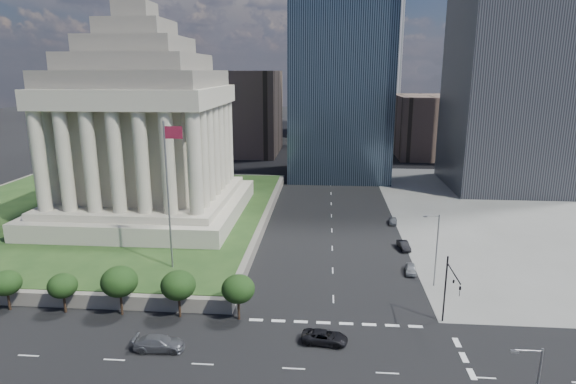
# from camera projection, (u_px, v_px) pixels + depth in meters

# --- Properties ---
(ground) EXTENTS (500.00, 500.00, 0.00)m
(ground) POSITION_uv_depth(u_px,v_px,m) (330.00, 171.00, 138.12)
(ground) COLOR black
(ground) RESTS_ON ground
(sidewalk_ne) EXTENTS (68.00, 90.00, 0.03)m
(sidewalk_ne) POSITION_uv_depth(u_px,v_px,m) (563.00, 215.00, 95.86)
(sidewalk_ne) COLOR slate
(sidewalk_ne) RESTS_ON ground
(plaza_terrace) EXTENTS (66.00, 70.00, 1.80)m
(plaza_terrace) POSITION_uv_depth(u_px,v_px,m) (99.00, 215.00, 93.12)
(plaza_terrace) COLOR slate
(plaza_terrace) RESTS_ON ground
(plaza_lawn) EXTENTS (64.00, 68.00, 0.10)m
(plaza_lawn) POSITION_uv_depth(u_px,v_px,m) (98.00, 210.00, 92.89)
(plaza_lawn) COLOR #1F3B18
(plaza_lawn) RESTS_ON plaza_terrace
(war_memorial) EXTENTS (34.00, 34.00, 39.00)m
(war_memorial) POSITION_uv_depth(u_px,v_px,m) (142.00, 109.00, 85.29)
(war_memorial) COLOR #A8A18D
(war_memorial) RESTS_ON plaza_lawn
(flagpole) EXTENTS (2.52, 0.24, 20.00)m
(flagpole) POSITION_uv_depth(u_px,v_px,m) (169.00, 188.00, 63.18)
(flagpole) COLOR slate
(flagpole) RESTS_ON plaza_lawn
(tree_row) EXTENTS (53.00, 4.00, 6.00)m
(tree_row) POSITION_uv_depth(u_px,v_px,m) (35.00, 288.00, 57.08)
(tree_row) COLOR black
(tree_row) RESTS_ON ground
(midrise_glass) EXTENTS (26.00, 26.00, 60.00)m
(midrise_glass) POSITION_uv_depth(u_px,v_px,m) (341.00, 63.00, 125.76)
(midrise_glass) COLOR black
(midrise_glass) RESTS_ON ground
(building_filler_ne) EXTENTS (20.00, 30.00, 20.00)m
(building_filler_ne) POSITION_uv_depth(u_px,v_px,m) (426.00, 126.00, 162.14)
(building_filler_ne) COLOR brown
(building_filler_ne) RESTS_ON ground
(building_filler_nw) EXTENTS (24.00, 30.00, 28.00)m
(building_filler_nw) POSITION_uv_depth(u_px,v_px,m) (244.00, 112.00, 166.02)
(building_filler_nw) COLOR brown
(building_filler_nw) RESTS_ON ground
(traffic_signal_ne) EXTENTS (0.30, 5.74, 8.00)m
(traffic_signal_ne) POSITION_uv_depth(u_px,v_px,m) (450.00, 286.00, 52.46)
(traffic_signal_ne) COLOR black
(traffic_signal_ne) RESTS_ON ground
(street_lamp_north) EXTENTS (2.13, 0.22, 10.00)m
(street_lamp_north) POSITION_uv_depth(u_px,v_px,m) (436.00, 246.00, 63.22)
(street_lamp_north) COLOR slate
(street_lamp_north) RESTS_ON ground
(pickup_truck) EXTENTS (2.77, 5.12, 1.36)m
(pickup_truck) POSITION_uv_depth(u_px,v_px,m) (325.00, 337.00, 50.88)
(pickup_truck) COLOR black
(pickup_truck) RESTS_ON ground
(suv_grey) EXTENTS (5.37, 2.40, 1.53)m
(suv_grey) POSITION_uv_depth(u_px,v_px,m) (159.00, 343.00, 49.59)
(suv_grey) COLOR #4C4E53
(suv_grey) RESTS_ON ground
(parked_sedan_near) EXTENTS (1.94, 3.89, 1.27)m
(parked_sedan_near) POSITION_uv_depth(u_px,v_px,m) (411.00, 269.00, 68.46)
(parked_sedan_near) COLOR gray
(parked_sedan_near) RESTS_ON ground
(parked_sedan_mid) EXTENTS (4.18, 1.92, 1.33)m
(parked_sedan_mid) POSITION_uv_depth(u_px,v_px,m) (404.00, 245.00, 77.59)
(parked_sedan_mid) COLOR black
(parked_sedan_mid) RESTS_ON ground
(parked_sedan_far) EXTENTS (1.94, 3.74, 1.22)m
(parked_sedan_far) POSITION_uv_depth(u_px,v_px,m) (393.00, 221.00, 90.41)
(parked_sedan_far) COLOR #5A5E62
(parked_sedan_far) RESTS_ON ground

